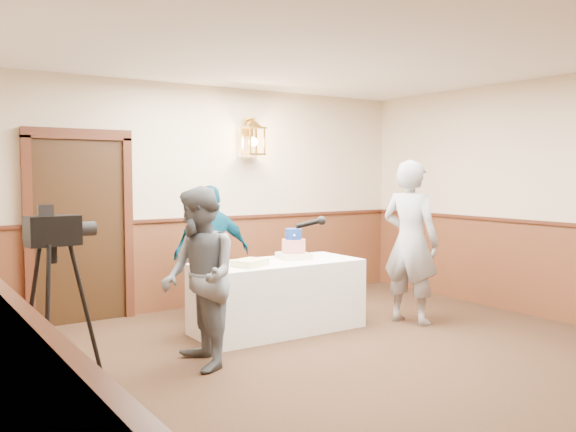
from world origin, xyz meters
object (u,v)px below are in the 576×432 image
sheet_cake_yellow (250,263)px  assistant_p (212,253)px  interviewer (199,278)px  tv_camera_rig (55,328)px  display_table (278,296)px  tiered_cake (294,247)px  sheet_cake_green (210,261)px  baker (410,242)px

sheet_cake_yellow → assistant_p: bearing=86.2°
interviewer → tv_camera_rig: size_ratio=1.13×
display_table → tiered_cake: tiered_cake is taller
sheet_cake_green → baker: (2.15, -0.71, 0.13)m
sheet_cake_green → assistant_p: (0.37, 0.68, -0.01)m
baker → sheet_cake_yellow: bearing=59.7°
display_table → sheet_cake_yellow: bearing=-163.5°
tiered_cake → baker: bearing=-27.6°
interviewer → baker: baker is taller
display_table → tv_camera_rig: 2.79m
interviewer → assistant_p: (0.90, 1.55, -0.02)m
tiered_cake → baker: 1.33m
baker → display_table: bearing=51.8°
sheet_cake_yellow → tiered_cake: bearing=16.6°
display_table → baker: bearing=-20.5°
tiered_cake → interviewer: (-1.51, -0.77, -0.09)m
assistant_p → display_table: bearing=117.2°
interviewer → display_table: bearing=127.2°
interviewer → tv_camera_rig: (-1.29, -0.44, -0.16)m
sheet_cake_green → baker: size_ratio=0.17×
sheet_cake_yellow → tv_camera_rig: (-2.13, -1.01, -0.15)m
display_table → baker: (1.43, -0.54, 0.55)m
display_table → sheet_cake_yellow: size_ratio=5.41×
baker → assistant_p: (-1.79, 1.39, -0.14)m
baker → sheet_cake_green: bearing=54.0°
sheet_cake_green → sheet_cake_yellow: bearing=-44.5°
display_table → sheet_cake_green: size_ratio=5.63×
sheet_cake_yellow → interviewer: 1.01m
display_table → assistant_p: 1.01m
baker → assistant_p: size_ratio=1.18×
assistant_p → tv_camera_rig: size_ratio=1.11×
display_table → interviewer: interviewer is taller
display_table → baker: 1.63m
tv_camera_rig → assistant_p: bearing=37.2°
interviewer → tv_camera_rig: bearing=-62.9°
baker → tv_camera_rig: size_ratio=1.31×
assistant_p → interviewer: bearing=64.7°
sheet_cake_yellow → tv_camera_rig: size_ratio=0.24×
baker → tv_camera_rig: bearing=80.8°
sheet_cake_green → tv_camera_rig: tv_camera_rig is taller
baker → tv_camera_rig: (-3.98, -0.60, -0.29)m
tiered_cake → assistant_p: 0.99m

